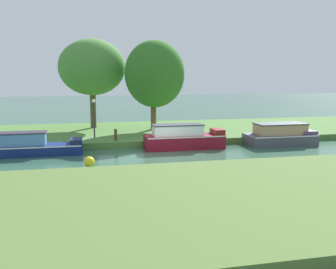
# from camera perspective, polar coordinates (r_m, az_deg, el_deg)

# --- Properties ---
(ground_plane) EXTENTS (120.00, 120.00, 0.00)m
(ground_plane) POSITION_cam_1_polar(r_m,az_deg,el_deg) (22.28, -1.04, -2.81)
(ground_plane) COLOR #335C45
(riverbank_far) EXTENTS (72.00, 10.00, 0.40)m
(riverbank_far) POSITION_cam_1_polar(r_m,az_deg,el_deg) (29.03, -3.81, 0.31)
(riverbank_far) COLOR #4A7534
(riverbank_far) RESTS_ON ground_plane
(riverbank_near) EXTENTS (72.00, 10.00, 0.40)m
(riverbank_near) POSITION_cam_1_polar(r_m,az_deg,el_deg) (13.81, 6.57, -9.36)
(riverbank_near) COLOR #526E33
(riverbank_near) RESTS_ON ground_plane
(maroon_barge) EXTENTS (4.80, 1.45, 1.50)m
(maroon_barge) POSITION_cam_1_polar(r_m,az_deg,el_deg) (23.68, 2.27, -0.54)
(maroon_barge) COLOR maroon
(maroon_barge) RESTS_ON ground_plane
(slate_narrowboat) EXTENTS (4.38, 1.99, 1.39)m
(slate_narrowboat) POSITION_cam_1_polar(r_m,az_deg,el_deg) (26.06, 16.05, -0.10)
(slate_narrowboat) COLOR #484957
(slate_narrowboat) RESTS_ON ground_plane
(navy_cruiser) EXTENTS (6.65, 1.43, 1.31)m
(navy_cruiser) POSITION_cam_1_polar(r_m,az_deg,el_deg) (23.18, -20.93, -1.60)
(navy_cruiser) COLOR navy
(navy_cruiser) RESTS_ON ground_plane
(willow_tree_left) EXTENTS (4.94, 4.00, 6.65)m
(willow_tree_left) POSITION_cam_1_polar(r_m,az_deg,el_deg) (30.13, -10.98, 9.53)
(willow_tree_left) COLOR brown
(willow_tree_left) RESTS_ON riverbank_far
(willow_tree_centre) EXTENTS (4.32, 3.65, 6.47)m
(willow_tree_centre) POSITION_cam_1_polar(r_m,az_deg,el_deg) (28.40, -1.95, 8.76)
(willow_tree_centre) COLOR brown
(willow_tree_centre) RESTS_ON riverbank_far
(lamp_post) EXTENTS (0.24, 0.24, 2.48)m
(lamp_post) POSITION_cam_1_polar(r_m,az_deg,el_deg) (25.54, -10.72, 3.06)
(lamp_post) COLOR #333338
(lamp_post) RESTS_ON riverbank_far
(mooring_post_near) EXTENTS (0.18, 0.18, 0.70)m
(mooring_post_near) POSITION_cam_1_polar(r_m,az_deg,el_deg) (24.52, -7.60, -0.03)
(mooring_post_near) COLOR #4A3B23
(mooring_post_near) RESTS_ON riverbank_far
(mooring_post_far) EXTENTS (0.12, 0.12, 0.68)m
(mooring_post_far) POSITION_cam_1_polar(r_m,az_deg,el_deg) (25.26, 2.29, 0.28)
(mooring_post_far) COLOR #47302F
(mooring_post_far) RESTS_ON riverbank_far
(channel_buoy) EXTENTS (0.53, 0.53, 0.53)m
(channel_buoy) POSITION_cam_1_polar(r_m,az_deg,el_deg) (19.42, -11.35, -3.92)
(channel_buoy) COLOR yellow
(channel_buoy) RESTS_ON ground_plane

